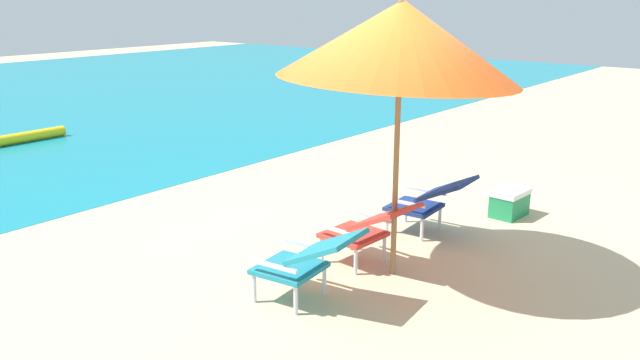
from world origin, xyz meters
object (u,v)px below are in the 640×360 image
object	(u,v)px
swim_buoy	(21,138)
lounge_chair_right	(429,199)
lounge_chair_center	(368,227)
lounge_chair_left	(307,259)
beach_umbrella_center	(400,40)
cooler_box	(509,203)

from	to	relation	value
swim_buoy	lounge_chair_right	distance (m)	7.81
swim_buoy	lounge_chair_center	world-z (taller)	lounge_chair_center
lounge_chair_left	beach_umbrella_center	xyz separation A→B (m)	(0.97, -0.23, 1.73)
swim_buoy	lounge_chair_center	bearing A→B (deg)	-94.58
swim_buoy	lounge_chair_right	bearing A→B (deg)	-86.33
lounge_chair_left	lounge_chair_right	distance (m)	2.07
lounge_chair_center	lounge_chair_right	bearing A→B (deg)	-0.87
lounge_chair_center	beach_umbrella_center	world-z (taller)	beach_umbrella_center
cooler_box	lounge_chair_left	bearing A→B (deg)	172.75
lounge_chair_center	cooler_box	size ratio (longest dim) A/B	1.85
cooler_box	lounge_chair_right	bearing A→B (deg)	159.03
lounge_chair_right	cooler_box	distance (m)	1.24
lounge_chair_left	lounge_chair_right	size ratio (longest dim) A/B	1.02
swim_buoy	beach_umbrella_center	distance (m)	8.32
swim_buoy	lounge_chair_left	world-z (taller)	lounge_chair_left
lounge_chair_right	cooler_box	size ratio (longest dim) A/B	1.86
lounge_chair_left	lounge_chair_right	world-z (taller)	same
swim_buoy	lounge_chair_center	xyz separation A→B (m)	(-0.62, -7.77, 0.31)
lounge_chair_right	cooler_box	bearing A→B (deg)	-20.97
lounge_chair_left	beach_umbrella_center	bearing A→B (deg)	-13.57
swim_buoy	lounge_chair_left	distance (m)	7.98
swim_buoy	lounge_chair_right	size ratio (longest dim) A/B	1.76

